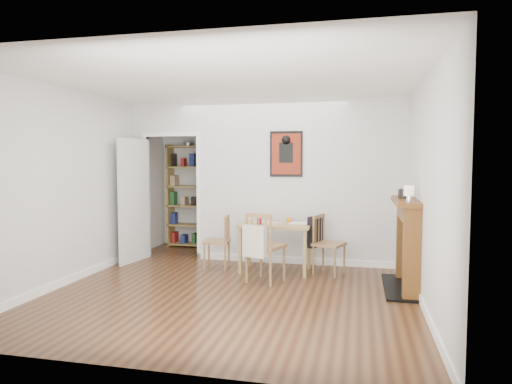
% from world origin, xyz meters
% --- Properties ---
extents(ground, '(5.20, 5.20, 0.00)m').
position_xyz_m(ground, '(0.00, 0.00, 0.00)').
color(ground, '#54351B').
rests_on(ground, ground).
extents(room_shell, '(5.20, 5.20, 5.20)m').
position_xyz_m(room_shell, '(0.10, 1.34, 1.30)').
color(room_shell, silver).
rests_on(room_shell, ground).
extents(dining_table, '(1.05, 0.67, 0.72)m').
position_xyz_m(dining_table, '(0.33, 0.78, 0.63)').
color(dining_table, '#9D8549').
rests_on(dining_table, ground).
extents(chair_left, '(0.45, 0.45, 0.82)m').
position_xyz_m(chair_left, '(-0.57, 0.76, 0.41)').
color(chair_left, '#8C6041').
rests_on(chair_left, ground).
extents(chair_right, '(0.60, 0.56, 0.87)m').
position_xyz_m(chair_right, '(1.10, 0.78, 0.45)').
color(chair_right, '#8C6041').
rests_on(chair_right, ground).
extents(chair_front, '(0.61, 0.65, 0.96)m').
position_xyz_m(chair_front, '(0.30, 0.16, 0.49)').
color(chair_front, '#8C6041').
rests_on(chair_front, ground).
extents(bookshelf, '(0.82, 0.33, 1.95)m').
position_xyz_m(bookshelf, '(-1.65, 2.40, 0.96)').
color(bookshelf, '#9D8549').
rests_on(bookshelf, ground).
extents(fireplace, '(0.45, 1.25, 1.16)m').
position_xyz_m(fireplace, '(2.16, 0.25, 0.62)').
color(fireplace, brown).
rests_on(fireplace, ground).
extents(red_glass, '(0.07, 0.07, 0.09)m').
position_xyz_m(red_glass, '(0.11, 0.67, 0.76)').
color(red_glass, maroon).
rests_on(red_glass, dining_table).
extents(orange_fruit, '(0.09, 0.09, 0.09)m').
position_xyz_m(orange_fruit, '(0.52, 0.91, 0.76)').
color(orange_fruit, orange).
rests_on(orange_fruit, dining_table).
extents(placemat, '(0.47, 0.40, 0.00)m').
position_xyz_m(placemat, '(0.22, 0.86, 0.72)').
color(placemat, beige).
rests_on(placemat, dining_table).
extents(notebook, '(0.27, 0.20, 0.01)m').
position_xyz_m(notebook, '(0.66, 0.87, 0.72)').
color(notebook, silver).
rests_on(notebook, dining_table).
extents(mantel_lamp, '(0.12, 0.12, 0.19)m').
position_xyz_m(mantel_lamp, '(2.11, -0.13, 1.28)').
color(mantel_lamp, silver).
rests_on(mantel_lamp, fireplace).
extents(ceramic_jar_a, '(0.11, 0.11, 0.13)m').
position_xyz_m(ceramic_jar_a, '(2.09, 0.31, 1.22)').
color(ceramic_jar_a, black).
rests_on(ceramic_jar_a, fireplace).
extents(ceramic_jar_b, '(0.08, 0.08, 0.11)m').
position_xyz_m(ceramic_jar_b, '(2.08, 0.49, 1.21)').
color(ceramic_jar_b, black).
rests_on(ceramic_jar_b, fireplace).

